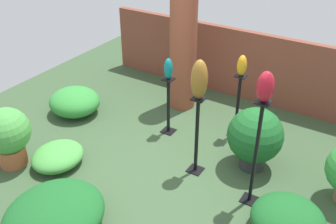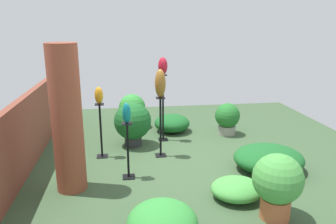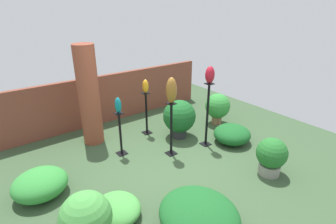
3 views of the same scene
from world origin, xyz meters
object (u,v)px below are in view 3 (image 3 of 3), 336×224
at_px(pedestal_amber, 146,115).
at_px(pedestal_teal, 121,136).
at_px(art_vase_amber, 145,86).
at_px(potted_plant_mid_left, 179,117).
at_px(art_vase_bronze, 171,90).
at_px(potted_plant_back_center, 86,221).
at_px(potted_plant_near_pillar, 271,155).
at_px(pedestal_bronze, 171,132).
at_px(pedestal_ruby, 207,118).
at_px(art_vase_teal, 118,105).
at_px(art_vase_ruby, 210,75).
at_px(brick_pillar, 89,96).
at_px(potted_plant_mid_right, 218,107).

relative_size(pedestal_amber, pedestal_teal, 1.11).
xyz_separation_m(art_vase_amber, potted_plant_mid_left, (0.52, -0.61, -0.69)).
distance_m(art_vase_bronze, potted_plant_back_center, 2.72).
distance_m(art_vase_bronze, potted_plant_mid_left, 1.20).
bearing_deg(potted_plant_near_pillar, potted_plant_back_center, 172.87).
xyz_separation_m(pedestal_bronze, potted_plant_back_center, (-2.26, -1.23, -0.02)).
height_order(pedestal_ruby, art_vase_teal, pedestal_ruby).
relative_size(pedestal_ruby, art_vase_ruby, 3.99).
height_order(brick_pillar, art_vase_bronze, brick_pillar).
height_order(brick_pillar, art_vase_ruby, brick_pillar).
relative_size(art_vase_teal, potted_plant_mid_left, 0.36).
bearing_deg(potted_plant_near_pillar, art_vase_ruby, 96.85).
distance_m(art_vase_bronze, art_vase_teal, 1.09).
height_order(pedestal_amber, potted_plant_mid_right, pedestal_amber).
height_order(art_vase_ruby, potted_plant_back_center, art_vase_ruby).
bearing_deg(art_vase_bronze, potted_plant_mid_left, 38.71).
height_order(pedestal_teal, potted_plant_back_center, pedestal_teal).
relative_size(pedestal_amber, potted_plant_mid_right, 1.27).
bearing_deg(pedestal_ruby, potted_plant_mid_right, 31.69).
height_order(art_vase_teal, potted_plant_mid_right, art_vase_teal).
bearing_deg(potted_plant_mid_right, potted_plant_back_center, -157.64).
distance_m(pedestal_teal, potted_plant_mid_left, 1.46).
distance_m(art_vase_bronze, potted_plant_near_pillar, 2.19).
relative_size(pedestal_bronze, art_vase_bronze, 2.20).
xyz_separation_m(pedestal_teal, art_vase_amber, (0.94, 0.48, 0.77)).
relative_size(pedestal_bronze, art_vase_amber, 3.64).
bearing_deg(potted_plant_back_center, potted_plant_near_pillar, -7.13).
bearing_deg(pedestal_teal, pedestal_bronze, -37.06).
height_order(pedestal_ruby, potted_plant_back_center, pedestal_ruby).
distance_m(pedestal_bronze, pedestal_teal, 1.05).
height_order(pedestal_amber, art_vase_amber, art_vase_amber).
bearing_deg(potted_plant_mid_right, pedestal_bronze, -165.93).
height_order(pedestal_ruby, potted_plant_near_pillar, pedestal_ruby).
bearing_deg(potted_plant_mid_left, pedestal_ruby, -70.06).
bearing_deg(pedestal_teal, art_vase_teal, -45.00).
relative_size(art_vase_ruby, potted_plant_mid_right, 0.44).
bearing_deg(pedestal_bronze, pedestal_teal, 142.94).
bearing_deg(art_vase_bronze, potted_plant_near_pillar, -57.64).
bearing_deg(potted_plant_near_pillar, art_vase_bronze, 122.36).
bearing_deg(art_vase_bronze, potted_plant_back_center, -151.43).
bearing_deg(art_vase_teal, potted_plant_mid_left, -5.07).
bearing_deg(art_vase_teal, pedestal_bronze, -37.06).
height_order(art_vase_ruby, potted_plant_mid_right, art_vase_ruby).
xyz_separation_m(art_vase_ruby, potted_plant_mid_left, (-0.24, 0.65, -1.10)).
relative_size(art_vase_teal, potted_plant_near_pillar, 0.45).
bearing_deg(potted_plant_back_center, pedestal_amber, 44.66).
height_order(pedestal_bronze, potted_plant_mid_left, pedestal_bronze).
relative_size(brick_pillar, art_vase_bronze, 4.23).
distance_m(pedestal_amber, potted_plant_near_pillar, 2.90).
height_order(art_vase_amber, potted_plant_near_pillar, art_vase_amber).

